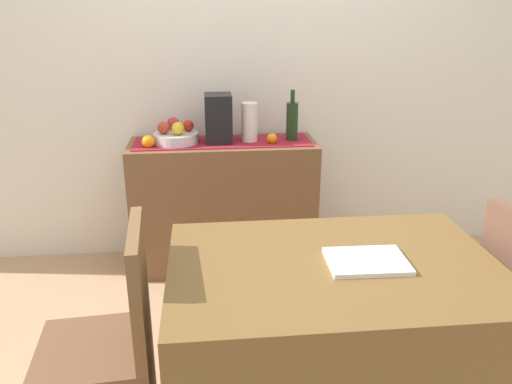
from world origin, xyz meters
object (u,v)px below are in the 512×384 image
(wine_bottle, at_px, (292,121))
(open_book, at_px, (367,261))
(coffee_maker, at_px, (218,119))
(ceramic_vase, at_px, (250,123))
(fruit_bowl, at_px, (176,138))
(dining_table, at_px, (329,349))
(sideboard_console, at_px, (224,205))

(wine_bottle, distance_m, open_book, 1.47)
(coffee_maker, relative_size, ceramic_vase, 1.23)
(fruit_bowl, xyz_separation_m, ceramic_vase, (0.45, 0.00, 0.08))
(wine_bottle, distance_m, ceramic_vase, 0.26)
(coffee_maker, xyz_separation_m, open_book, (0.47, -1.45, -0.22))
(wine_bottle, height_order, dining_table, wine_bottle)
(sideboard_console, height_order, wine_bottle, wine_bottle)
(sideboard_console, height_order, fruit_bowl, fruit_bowl)
(ceramic_vase, relative_size, dining_table, 0.20)
(sideboard_console, relative_size, ceramic_vase, 4.77)
(wine_bottle, bearing_deg, fruit_bowl, 180.00)
(sideboard_console, relative_size, open_book, 4.08)
(fruit_bowl, xyz_separation_m, dining_table, (0.62, -1.44, -0.49))
(sideboard_console, relative_size, dining_table, 0.96)
(wine_bottle, xyz_separation_m, open_book, (0.02, -1.45, -0.20))
(dining_table, distance_m, open_book, 0.40)
(ceramic_vase, bearing_deg, coffee_maker, 180.00)
(dining_table, bearing_deg, coffee_maker, 104.07)
(ceramic_vase, xyz_separation_m, dining_table, (0.17, -1.44, -0.57))
(sideboard_console, xyz_separation_m, ceramic_vase, (0.17, 0.00, 0.53))
(sideboard_console, distance_m, ceramic_vase, 0.56)
(fruit_bowl, distance_m, coffee_maker, 0.28)
(sideboard_console, bearing_deg, fruit_bowl, 180.00)
(coffee_maker, xyz_separation_m, dining_table, (0.36, -1.44, -0.60))
(sideboard_console, xyz_separation_m, dining_table, (0.34, -1.44, -0.04))
(open_book, bearing_deg, fruit_bowl, 118.22)
(wine_bottle, bearing_deg, dining_table, -93.53)
(sideboard_console, distance_m, wine_bottle, 0.68)
(coffee_maker, distance_m, ceramic_vase, 0.19)
(fruit_bowl, height_order, wine_bottle, wine_bottle)
(dining_table, height_order, open_book, open_book)
(sideboard_console, relative_size, wine_bottle, 3.65)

